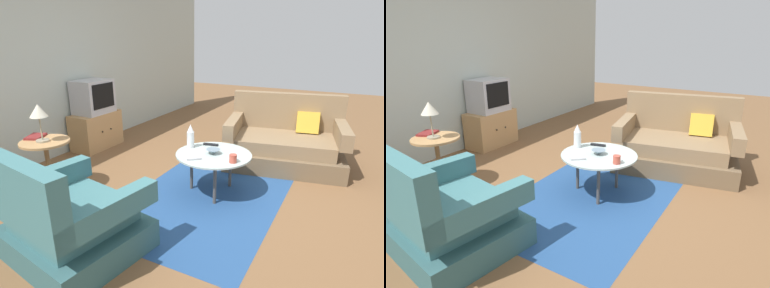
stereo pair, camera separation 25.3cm
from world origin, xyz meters
The scene contains 16 objects.
ground_plane centered at (0.00, 0.00, 0.00)m, with size 16.00×16.00×0.00m, color brown.
back_wall centered at (0.00, 2.60, 1.35)m, with size 9.00×0.12×2.70m, color #B2BCB2.
area_rug centered at (0.08, 0.02, 0.00)m, with size 2.63×1.53×0.00m, color navy.
armchair centered at (-1.45, 0.60, 0.30)m, with size 1.05×1.12×0.92m.
couch centered at (1.32, -0.49, 0.30)m, with size 1.21×1.67×0.93m.
coffee_table centered at (0.08, 0.02, 0.43)m, with size 0.84×0.84×0.47m.
side_table centered at (-0.74, 1.68, 0.44)m, with size 0.53×0.53×0.61m.
tv_stand centered at (0.66, 2.29, 0.28)m, with size 0.78×0.43×0.56m.
television centered at (0.66, 2.29, 0.81)m, with size 0.55×0.43×0.50m.
table_lamp centered at (-0.77, 1.67, 0.92)m, with size 0.19×0.19×0.41m.
vase centered at (0.16, 0.35, 0.60)m, with size 0.09×0.09×0.27m.
mug centered at (-0.05, -0.25, 0.51)m, with size 0.12×0.08×0.09m.
bowl centered at (0.08, 0.03, 0.49)m, with size 0.16×0.16×0.05m.
tv_remote_dark centered at (0.33, 0.17, 0.48)m, with size 0.08×0.18×0.02m.
tv_remote_silver centered at (-0.17, 0.13, 0.48)m, with size 0.13×0.15×0.02m.
book centered at (-0.71, 1.87, 0.62)m, with size 0.27×0.24×0.02m.
Camera 1 is at (-2.95, -1.29, 1.70)m, focal length 30.03 mm.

